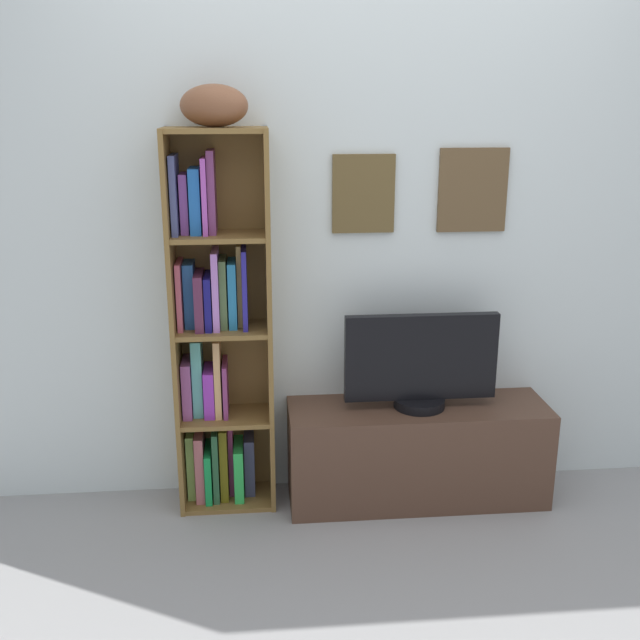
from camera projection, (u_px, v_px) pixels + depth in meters
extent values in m
cube|color=silver|center=(359.00, 232.00, 3.14)|extent=(4.80, 0.06, 2.34)
cube|color=brown|center=(363.00, 194.00, 3.06)|extent=(0.26, 0.02, 0.32)
cube|color=tan|center=(364.00, 194.00, 3.05)|extent=(0.21, 0.01, 0.27)
cube|color=brown|center=(473.00, 190.00, 3.10)|extent=(0.29, 0.02, 0.35)
cube|color=slate|center=(473.00, 190.00, 3.09)|extent=(0.24, 0.01, 0.30)
cube|color=brown|center=(175.00, 329.00, 3.03)|extent=(0.02, 0.25, 1.61)
cube|color=brown|center=(269.00, 326.00, 3.07)|extent=(0.02, 0.25, 1.61)
cube|color=brown|center=(224.00, 319.00, 3.16)|extent=(0.41, 0.01, 1.61)
cube|color=brown|center=(229.00, 498.00, 3.28)|extent=(0.37, 0.24, 0.02)
cube|color=brown|center=(226.00, 417.00, 3.17)|extent=(0.37, 0.24, 0.02)
cube|color=brown|center=(223.00, 330.00, 3.05)|extent=(0.37, 0.24, 0.02)
cube|color=brown|center=(219.00, 236.00, 2.94)|extent=(0.37, 0.24, 0.02)
cube|color=brown|center=(215.00, 130.00, 2.82)|extent=(0.37, 0.24, 0.02)
cube|color=#88BA59|center=(192.00, 462.00, 3.26)|extent=(0.03, 0.15, 0.30)
cube|color=#AE5F63|center=(201.00, 463.00, 3.24)|extent=(0.04, 0.18, 0.31)
cube|color=#168E43|center=(209.00, 472.00, 3.25)|extent=(0.03, 0.20, 0.23)
cube|color=#265433|center=(216.00, 461.00, 3.24)|extent=(0.03, 0.19, 0.32)
cube|color=#56500E|center=(224.00, 459.00, 3.25)|extent=(0.03, 0.18, 0.34)
cube|color=#822D5C|center=(231.00, 457.00, 3.28)|extent=(0.02, 0.13, 0.33)
cube|color=green|center=(239.00, 469.00, 3.26)|extent=(0.04, 0.19, 0.24)
cube|color=#343753|center=(250.00, 463.00, 3.29)|extent=(0.04, 0.14, 0.27)
cube|color=#8F4B87|center=(188.00, 387.00, 3.14)|extent=(0.04, 0.17, 0.24)
cube|color=#58ACA4|center=(198.00, 375.00, 3.14)|extent=(0.04, 0.15, 0.34)
cube|color=purple|center=(210.00, 390.00, 3.16)|extent=(0.04, 0.17, 0.20)
cube|color=tan|center=(218.00, 375.00, 3.14)|extent=(0.03, 0.17, 0.34)
cube|color=#7A3165|center=(226.00, 387.00, 3.15)|extent=(0.02, 0.18, 0.23)
cube|color=#B24F62|center=(180.00, 294.00, 3.02)|extent=(0.02, 0.18, 0.28)
cube|color=#214C86|center=(190.00, 294.00, 3.04)|extent=(0.04, 0.14, 0.27)
cube|color=#512340|center=(200.00, 300.00, 3.03)|extent=(0.04, 0.20, 0.23)
cube|color=navy|center=(209.00, 301.00, 3.03)|extent=(0.03, 0.19, 0.22)
cube|color=#AD71C8|center=(216.00, 289.00, 3.02)|extent=(0.03, 0.19, 0.32)
cube|color=#4B643A|center=(224.00, 292.00, 3.04)|extent=(0.03, 0.16, 0.29)
cube|color=teal|center=(233.00, 293.00, 3.05)|extent=(0.03, 0.16, 0.27)
cube|color=#9D7D42|center=(239.00, 284.00, 3.06)|extent=(0.02, 0.13, 0.34)
cube|color=navy|center=(245.00, 287.00, 3.03)|extent=(0.02, 0.19, 0.33)
cube|color=#454D82|center=(175.00, 195.00, 2.90)|extent=(0.02, 0.19, 0.31)
cube|color=#783E8A|center=(185.00, 203.00, 2.93)|extent=(0.03, 0.15, 0.24)
cube|color=#1E5CB2|center=(196.00, 201.00, 2.92)|extent=(0.04, 0.16, 0.26)
cube|color=#AC4CBA|center=(205.00, 196.00, 2.92)|extent=(0.02, 0.18, 0.30)
cube|color=#6D3465|center=(212.00, 192.00, 2.92)|extent=(0.03, 0.16, 0.33)
ellipsoid|color=brown|center=(214.00, 106.00, 2.80)|extent=(0.32, 0.26, 0.16)
cube|color=#4E3427|center=(417.00, 452.00, 3.24)|extent=(1.13, 0.35, 0.44)
cube|color=#38251C|center=(426.00, 471.00, 3.09)|extent=(1.01, 0.01, 0.28)
cylinder|color=black|center=(419.00, 402.00, 3.18)|extent=(0.22, 0.22, 0.04)
cube|color=black|center=(421.00, 357.00, 3.12)|extent=(0.65, 0.04, 0.37)
cube|color=white|center=(422.00, 358.00, 3.10)|extent=(0.61, 0.01, 0.33)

